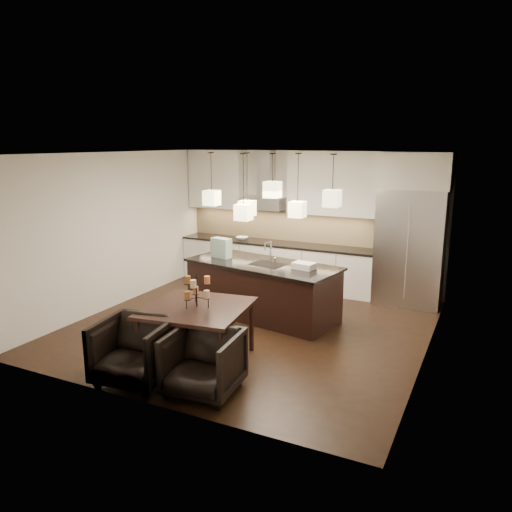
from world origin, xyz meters
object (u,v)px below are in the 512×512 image
at_px(island_body, 262,291).
at_px(dining_table, 198,334).
at_px(armchair_right, 203,363).
at_px(refrigerator, 410,247).
at_px(armchair_left, 134,351).

height_order(island_body, dining_table, island_body).
height_order(island_body, armchair_right, island_body).
bearing_deg(armchair_right, island_body, 95.36).
distance_m(refrigerator, armchair_right, 4.94).
bearing_deg(island_body, armchair_left, -87.79).
bearing_deg(armchair_right, armchair_left, -177.72).
distance_m(refrigerator, armchair_left, 5.43).
xyz_separation_m(refrigerator, armchair_right, (-1.62, -4.62, -0.69)).
height_order(armchair_left, armchair_right, armchair_left).
height_order(refrigerator, armchair_right, refrigerator).
distance_m(island_body, dining_table, 2.07).
xyz_separation_m(armchair_left, armchair_right, (0.94, 0.13, -0.02)).
bearing_deg(refrigerator, dining_table, -119.07).
relative_size(armchair_left, armchair_right, 1.06).
height_order(refrigerator, dining_table, refrigerator).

